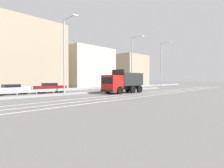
{
  "coord_description": "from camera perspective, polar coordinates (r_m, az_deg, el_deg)",
  "views": [
    {
      "loc": [
        -17.81,
        -17.64,
        1.93
      ],
      "look_at": [
        0.68,
        0.11,
        1.27
      ],
      "focal_mm": 28.0,
      "sensor_mm": 36.0,
      "label": 1
    }
  ],
  "objects": [
    {
      "name": "church_tower",
      "position": [
        49.74,
        -19.82,
        5.94
      ],
      "size": [
        3.6,
        3.6,
        12.92
      ],
      "color": "silver",
      "rests_on": "ground_plane"
    },
    {
      "name": "median_guardrail",
      "position": [
        27.02,
        -4.88,
        -1.42
      ],
      "size": [
        60.7,
        0.09,
        0.78
      ],
      "color": "#9EA0A5",
      "rests_on": "ground_plane"
    },
    {
      "name": "dump_truck",
      "position": [
        24.45,
        2.43,
        -0.07
      ],
      "size": [
        6.57,
        2.92,
        3.31
      ],
      "rotation": [
        0.0,
        0.0,
        1.52
      ],
      "color": "red",
      "rests_on": "ground_plane"
    },
    {
      "name": "lane_strip_1",
      "position": [
        23.02,
        10.54,
        -3.35
      ],
      "size": [
        60.7,
        0.16,
        0.01
      ],
      "primitive_type": "cube",
      "color": "silver",
      "rests_on": "ground_plane"
    },
    {
      "name": "street_lamp_2",
      "position": [
        31.88,
        6.7,
        7.56
      ],
      "size": [
        0.7,
        2.56,
        9.57
      ],
      "color": "#ADADB2",
      "rests_on": "ground_plane"
    },
    {
      "name": "median_road_sign",
      "position": [
        30.51,
        4.37,
        0.43
      ],
      "size": [
        0.82,
        0.16,
        2.55
      ],
      "color": "white",
      "rests_on": "ground_plane"
    },
    {
      "name": "median_island",
      "position": [
        26.39,
        -3.59,
        -2.53
      ],
      "size": [
        33.38,
        1.1,
        0.18
      ],
      "primitive_type": "cube",
      "color": "gray",
      "rests_on": "ground_plane"
    },
    {
      "name": "ground_plane",
      "position": [
        25.14,
        -0.9,
        -2.93
      ],
      "size": [
        320.0,
        320.0,
        0.0
      ],
      "primitive_type": "plane",
      "color": "#605E5B"
    },
    {
      "name": "parked_car_2",
      "position": [
        25.71,
        -29.83,
        -1.49
      ],
      "size": [
        4.4,
        1.85,
        1.33
      ],
      "rotation": [
        0.0,
        0.0,
        -1.55
      ],
      "color": "silver",
      "rests_on": "ground_plane"
    },
    {
      "name": "parked_car_3",
      "position": [
        27.03,
        -19.48,
        -1.13
      ],
      "size": [
        4.4,
        2.01,
        1.43
      ],
      "rotation": [
        0.0,
        0.0,
        -1.63
      ],
      "color": "maroon",
      "rests_on": "ground_plane"
    },
    {
      "name": "street_lamp_3",
      "position": [
        40.69,
        15.87,
        6.62
      ],
      "size": [
        0.72,
        2.68,
        10.14
      ],
      "color": "#ADADB2",
      "rests_on": "ground_plane"
    },
    {
      "name": "background_building_1",
      "position": [
        46.84,
        -9.47,
        5.14
      ],
      "size": [
        12.19,
        12.34,
        9.88
      ],
      "primitive_type": "cube",
      "color": "beige",
      "rests_on": "ground_plane"
    },
    {
      "name": "lane_strip_0",
      "position": [
        24.01,
        7.07,
        -3.14
      ],
      "size": [
        60.7,
        0.16,
        0.01
      ],
      "primitive_type": "cube",
      "color": "silver",
      "rests_on": "ground_plane"
    },
    {
      "name": "street_lamp_1",
      "position": [
        22.52,
        -15.11,
        9.92
      ],
      "size": [
        0.71,
        2.79,
        9.41
      ],
      "color": "#ADADB2",
      "rests_on": "ground_plane"
    },
    {
      "name": "lane_strip_2",
      "position": [
        22.22,
        13.88,
        -3.55
      ],
      "size": [
        60.7,
        0.16,
        0.01
      ],
      "primitive_type": "cube",
      "color": "silver",
      "rests_on": "ground_plane"
    },
    {
      "name": "background_building_2",
      "position": [
        55.99,
        4.84,
        4.37
      ],
      "size": [
        10.17,
        10.34,
        9.52
      ],
      "primitive_type": "cube",
      "color": "tan",
      "rests_on": "ground_plane"
    }
  ]
}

